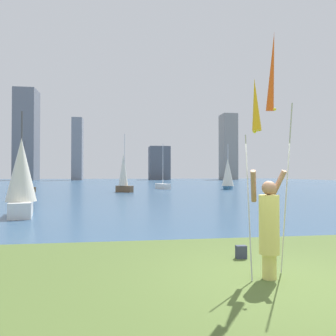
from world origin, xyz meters
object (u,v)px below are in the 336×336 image
Objects in this scene: sailboat_3 at (21,180)px; person at (269,225)px; kite_flag_left at (255,111)px; sailboat_5 at (124,173)px; kite_flag_right at (273,77)px; bag at (241,252)px; sailboat_0 at (24,189)px; sailboat_7 at (163,186)px; sailboat_4 at (228,174)px.

person is at bearing -54.13° from sailboat_3.
kite_flag_left reaches higher than person.
sailboat_5 is at bearing 114.32° from person.
bag is at bearing 111.97° from kite_flag_right.
kite_flag_left is at bearing -56.31° from sailboat_3.
kite_flag_right is 33.37m from sailboat_0.
bag is at bearing -49.57° from sailboat_3.
person is at bearing 36.08° from kite_flag_left.
kite_flag_left is 0.63× the size of sailboat_7.
person reaches higher than bag.
sailboat_5 reaches higher than kite_flag_left.
sailboat_0 is at bearing 113.30° from kite_flag_right.
sailboat_3 is at bearing 128.98° from kite_flag_right.
bag is 0.05× the size of sailboat_0.
kite_flag_right is 34.35m from sailboat_4.
bag is 11.09m from sailboat_3.
kite_flag_right is 0.86× the size of sailboat_4.
sailboat_5 is at bearing 93.84° from kite_flag_left.
kite_flag_right is 3.89m from bag.
kite_flag_right is at bearing 48.94° from kite_flag_left.
person is at bearing -94.27° from sailboat_7.
kite_flag_left is 0.65× the size of sailboat_4.
kite_flag_left reaches higher than bag.
sailboat_3 is (-7.48, 9.24, -2.25)m from kite_flag_right.
sailboat_0 is (-13.12, 30.47, -3.59)m from kite_flag_right.
sailboat_3 is (-7.11, 9.83, 0.68)m from person.
person is at bearing -85.40° from sailboat_5.
sailboat_0 is (-12.38, 31.32, -2.71)m from kite_flag_left.
sailboat_7 is at bearing 85.17° from kite_flag_left.
kite_flag_left is at bearing -86.16° from sailboat_5.
sailboat_5 is (4.76, 19.30, 0.32)m from sailboat_3.
sailboat_7 is at bearing 16.53° from sailboat_0.
bag is at bearing -66.66° from sailboat_0.
kite_flag_right is at bearing -107.07° from sailboat_4.
sailboat_4 is (10.42, 31.90, 1.80)m from bag.
sailboat_3 is (-6.73, 10.10, -1.37)m from kite_flag_left.
person is 0.55× the size of kite_flag_left.
sailboat_3 is at bearing -110.74° from sailboat_7.
sailboat_7 is at bearing 52.38° from sailboat_5.
bag is 0.05× the size of sailboat_4.
sailboat_0 is at bearing 111.56° from kite_flag_left.
kite_flag_right is at bearing -84.56° from sailboat_5.
bag is (0.39, 1.73, -2.89)m from kite_flag_left.
sailboat_7 is (2.29, 35.04, -3.54)m from kite_flag_right.
sailboat_5 reaches higher than sailboat_0.
person is 0.33× the size of sailboat_5.
kite_flag_right is at bearing -66.70° from sailboat_0.
person is 34.97m from sailboat_4.
sailboat_7 is (3.03, 35.90, -2.65)m from kite_flag_left.
person is 6.90× the size of bag.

